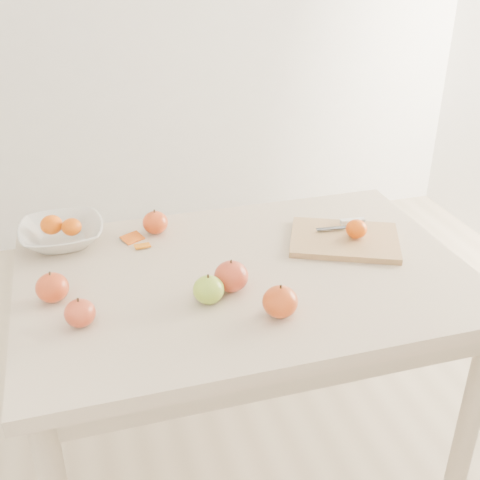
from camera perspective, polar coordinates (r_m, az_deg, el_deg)
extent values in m
plane|color=#C6B293|center=(2.11, 0.40, -20.64)|extent=(3.50, 3.50, 0.00)
cube|color=#C8B297|center=(1.63, 0.49, -3.58)|extent=(1.20, 0.80, 0.04)
cylinder|color=#BCAA8E|center=(2.08, -16.99, -9.64)|extent=(0.06, 0.06, 0.71)
cylinder|color=#BCAA8E|center=(2.28, 11.12, -5.16)|extent=(0.06, 0.06, 0.71)
cylinder|color=#BCAA8E|center=(1.84, 20.79, -16.26)|extent=(0.06, 0.06, 0.71)
cube|color=#AA7C55|center=(1.78, 9.87, 0.03)|extent=(0.38, 0.33, 0.02)
ellipsoid|color=#D65B07|center=(1.77, 10.98, 1.04)|extent=(0.06, 0.06, 0.05)
imported|color=silver|center=(1.82, -16.53, 0.54)|extent=(0.24, 0.24, 0.06)
ellipsoid|color=#DF4607|center=(1.82, -17.45, 1.40)|extent=(0.06, 0.06, 0.06)
ellipsoid|color=#CB5707|center=(1.79, -15.68, 1.21)|extent=(0.06, 0.06, 0.05)
cube|color=#CF520E|center=(1.80, -10.16, 0.07)|extent=(0.07, 0.07, 0.01)
cube|color=orange|center=(1.76, -9.24, -0.62)|extent=(0.05, 0.04, 0.01)
cube|color=white|center=(1.86, 10.61, 1.76)|extent=(0.08, 0.03, 0.01)
cube|color=#35383D|center=(1.81, 8.70, 1.09)|extent=(0.10, 0.03, 0.00)
ellipsoid|color=#6FA11C|center=(1.48, -3.01, -4.72)|extent=(0.08, 0.08, 0.07)
ellipsoid|color=maroon|center=(1.53, -0.84, -3.45)|extent=(0.09, 0.09, 0.08)
ellipsoid|color=#A41E19|center=(1.82, -8.04, 1.65)|extent=(0.08, 0.08, 0.07)
ellipsoid|color=#A11C0C|center=(1.43, 3.83, -5.85)|extent=(0.09, 0.09, 0.08)
ellipsoid|color=#920106|center=(1.56, -17.38, -4.32)|extent=(0.08, 0.08, 0.07)
ellipsoid|color=#A51D1C|center=(1.45, -14.94, -6.70)|extent=(0.07, 0.07, 0.07)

